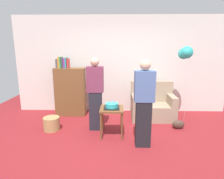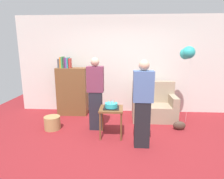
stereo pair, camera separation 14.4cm
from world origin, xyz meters
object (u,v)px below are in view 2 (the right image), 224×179
couch (154,106)px  balloon_bunch (187,53)px  birthday_cake (111,106)px  side_table (111,112)px  wicker_basket (52,123)px  person_blowing_candles (96,94)px  handbag (179,125)px  bookshelf (72,90)px  person_holding_cake (143,104)px

couch → balloon_bunch: balloon_bunch is taller
couch → birthday_cake: (-1.04, -1.06, 0.32)m
couch → side_table: bearing=-134.5°
birthday_cake → wicker_basket: bearing=169.7°
couch → wicker_basket: size_ratio=3.06×
person_blowing_candles → wicker_basket: 1.21m
couch → handbag: couch is taller
balloon_bunch → wicker_basket: bearing=-168.0°
handbag → balloon_bunch: size_ratio=0.15×
couch → person_blowing_candles: person_blowing_candles is taller
bookshelf → birthday_cake: (1.17, -1.28, -0.02)m
birthday_cake → handbag: 1.67m
side_table → bookshelf: bearing=132.3°
wicker_basket → person_holding_cake: bearing=-18.2°
bookshelf → handbag: bookshelf is taller
bookshelf → handbag: 2.90m
couch → side_table: couch is taller
person_blowing_candles → handbag: size_ratio=5.82×
couch → birthday_cake: 1.52m
person_holding_cake → wicker_basket: (-1.97, 0.65, -0.68)m
couch → person_blowing_candles: bearing=-152.6°
person_blowing_candles → wicker_basket: size_ratio=4.53×
side_table → person_blowing_candles: 0.59m
wicker_basket → balloon_bunch: balloon_bunch is taller
birthday_cake → balloon_bunch: balloon_bunch is taller
couch → bookshelf: bearing=174.4°
person_holding_cake → couch: bearing=-113.3°
bookshelf → side_table: (1.17, -1.28, -0.16)m
handbag → bookshelf: bearing=161.7°
couch → side_table: 1.50m
couch → birthday_cake: couch is taller
wicker_basket → balloon_bunch: (3.11, 0.66, 1.56)m
person_blowing_candles → person_holding_cake: (0.97, -0.73, 0.00)m
bookshelf → side_table: 1.74m
bookshelf → birthday_cake: size_ratio=4.99×
person_blowing_candles → balloon_bunch: size_ratio=0.87×
bookshelf → person_blowing_candles: 1.25m
balloon_bunch → person_blowing_candles: bearing=-164.7°
wicker_basket → balloon_bunch: size_ratio=0.19×
birthday_cake → person_blowing_candles: 0.52m
person_blowing_candles → couch: bearing=23.3°
bookshelf → person_blowing_candles: size_ratio=0.98×
birthday_cake → person_blowing_candles: bearing=138.4°
side_table → handbag: bearing=14.2°
couch → birthday_cake: bearing=-134.5°
bookshelf → wicker_basket: 1.18m
birthday_cake → couch: bearing=45.5°
person_holding_cake → handbag: (0.93, 0.79, -0.73)m
handbag → birthday_cake: bearing=-165.8°
handbag → balloon_bunch: 1.70m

